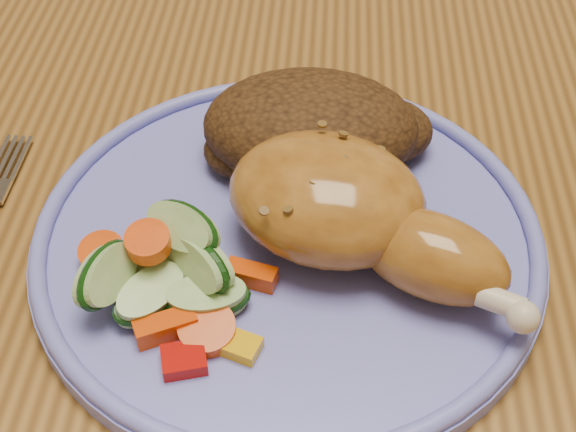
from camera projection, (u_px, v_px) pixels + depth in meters
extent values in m
cube|color=brown|center=(387.00, 123.00, 0.59)|extent=(0.90, 1.40, 0.04)
cube|color=brown|center=(119.00, 49.00, 1.32)|extent=(0.06, 0.06, 0.71)
cube|color=#4C2D16|center=(359.00, 49.00, 1.19)|extent=(0.42, 0.42, 0.04)
cylinder|color=#4C2D16|center=(232.00, 236.00, 1.23)|extent=(0.04, 0.04, 0.41)
cylinder|color=#4C2D16|center=(253.00, 94.00, 1.48)|extent=(0.04, 0.04, 0.41)
cylinder|color=#4C2D16|center=(469.00, 246.00, 1.21)|extent=(0.04, 0.04, 0.41)
cylinder|color=#4C2D16|center=(449.00, 101.00, 1.46)|extent=(0.04, 0.04, 0.41)
cylinder|color=#6A6ED4|center=(288.00, 241.00, 0.47)|extent=(0.30, 0.30, 0.01)
torus|color=#6A6ED4|center=(288.00, 228.00, 0.46)|extent=(0.29, 0.29, 0.01)
ellipsoid|color=#AA6B23|center=(327.00, 198.00, 0.44)|extent=(0.13, 0.12, 0.06)
ellipsoid|color=#AA6B23|center=(431.00, 256.00, 0.42)|extent=(0.10, 0.08, 0.04)
sphere|color=beige|center=(523.00, 317.00, 0.39)|extent=(0.02, 0.02, 0.02)
ellipsoid|color=#402610|center=(310.00, 127.00, 0.49)|extent=(0.13, 0.10, 0.06)
ellipsoid|color=#402610|center=(380.00, 130.00, 0.51)|extent=(0.07, 0.05, 0.04)
ellipsoid|color=#402610|center=(248.00, 150.00, 0.50)|extent=(0.06, 0.05, 0.03)
cube|color=#A50A05|center=(184.00, 360.00, 0.40)|extent=(0.03, 0.02, 0.01)
cube|color=#E5A507|center=(242.00, 347.00, 0.40)|extent=(0.02, 0.02, 0.01)
cube|color=#ED4407|center=(251.00, 275.00, 0.43)|extent=(0.03, 0.02, 0.01)
cylinder|color=#ED4407|center=(207.00, 330.00, 0.41)|extent=(0.03, 0.03, 0.02)
cylinder|color=#ED4407|center=(103.00, 254.00, 0.44)|extent=(0.03, 0.03, 0.02)
cylinder|color=#ED4407|center=(148.00, 242.00, 0.42)|extent=(0.02, 0.03, 0.01)
cube|color=#ED4407|center=(166.00, 327.00, 0.41)|extent=(0.03, 0.02, 0.01)
cylinder|color=#B2D389|center=(152.00, 273.00, 0.43)|extent=(0.04, 0.04, 0.02)
cylinder|color=#B2D389|center=(207.00, 298.00, 0.42)|extent=(0.05, 0.05, 0.02)
cylinder|color=#B2D389|center=(150.00, 295.00, 0.42)|extent=(0.06, 0.06, 0.02)
cylinder|color=#B2D389|center=(106.00, 275.00, 0.41)|extent=(0.04, 0.05, 0.04)
cylinder|color=#B2D389|center=(183.00, 227.00, 0.43)|extent=(0.06, 0.06, 0.04)
cylinder|color=#B2D389|center=(200.00, 263.00, 0.42)|extent=(0.05, 0.05, 0.04)
cylinder|color=#B2D389|center=(137.00, 260.00, 0.44)|extent=(0.06, 0.06, 0.02)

